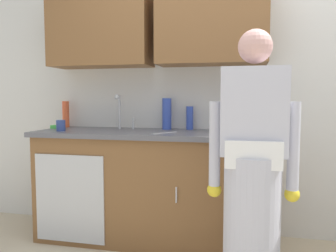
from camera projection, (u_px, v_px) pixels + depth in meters
The scene contains 12 objects.
kitchen_wall_with_uppers at pixel (204, 69), 3.02m from camera, with size 4.80×0.44×2.70m.
counter_cabinet at pixel (150, 188), 2.91m from camera, with size 1.90×0.62×0.90m.
countertop at pixel (151, 134), 2.87m from camera, with size 1.96×0.66×0.04m, color #595960.
sink at pixel (118, 132), 2.94m from camera, with size 0.50×0.36×0.35m.
person_at_sink at pixel (252, 186), 2.04m from camera, with size 0.55×0.34×1.62m.
bottle_soap at pixel (190, 118), 3.02m from camera, with size 0.06×0.06×0.21m, color #334CB2.
bottle_dish_liquid at pixel (167, 114), 3.03m from camera, with size 0.08×0.08×0.28m, color #334CB2.
bottle_water_tall at pixel (234, 117), 2.85m from camera, with size 0.07×0.07×0.25m, color silver.
bottle_water_short at pixel (66, 114), 3.26m from camera, with size 0.06×0.06×0.25m, color #E05933.
cup_by_sink at pixel (61, 126), 2.89m from camera, with size 0.08×0.08×0.09m, color #33478C.
knife_on_counter at pixel (165, 133), 2.71m from camera, with size 0.24×0.02×0.01m, color silver.
sponge at pixel (58, 127), 3.14m from camera, with size 0.11×0.07×0.03m, color #4CBF4C.
Camera 1 is at (0.22, -2.05, 1.22)m, focal length 36.28 mm.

